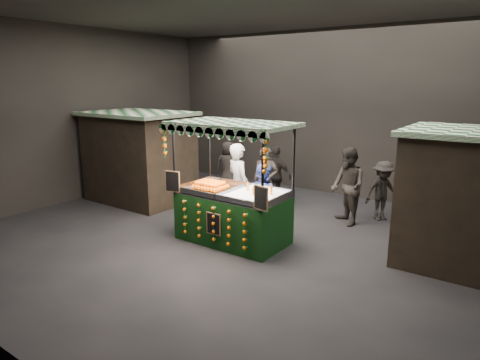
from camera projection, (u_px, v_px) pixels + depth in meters
The scene contains 13 objects.
ground at pixel (243, 241), 9.34m from camera, with size 12.00×12.00×0.00m, color black.
market_hall at pixel (243, 85), 8.56m from camera, with size 12.10×10.10×5.05m.
neighbour_stall_left at pixel (140, 156), 12.31m from camera, with size 3.00×2.20×2.60m.
juice_stall at pixel (232, 206), 9.14m from camera, with size 2.71×1.60×2.63m.
vendor_grey at pixel (238, 185), 10.17m from camera, with size 0.87×0.74×2.03m.
vendor_blue at pixel (262, 198), 9.72m from camera, with size 0.83×0.66×1.64m.
shopper_0 at pixel (265, 181), 10.97m from camera, with size 0.78×0.66×1.82m.
shopper_1 at pixel (348, 186), 10.25m from camera, with size 1.18×1.17×1.92m.
shopper_2 at pixel (276, 175), 11.99m from camera, with size 0.99×0.44×1.68m.
shopper_3 at pixel (383, 191), 10.60m from camera, with size 1.05×1.13×1.52m.
shopper_4 at pixel (228, 166), 13.51m from camera, with size 0.93×0.84×1.59m.
shopper_6 at pixel (416, 188), 10.31m from camera, with size 0.44×0.66×1.79m.
shopper_7 at pixel (436, 195), 9.64m from camera, with size 1.16×0.75×1.83m.
Camera 1 is at (5.03, -7.19, 3.47)m, focal length 31.52 mm.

